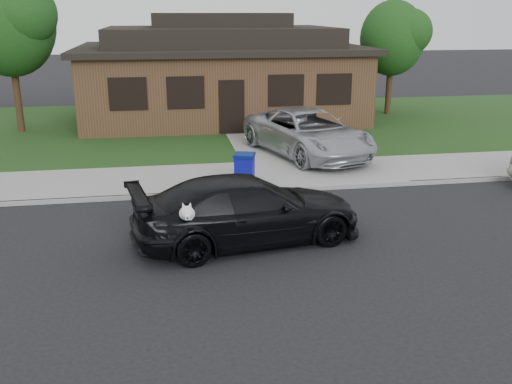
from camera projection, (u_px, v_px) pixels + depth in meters
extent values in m
plane|color=black|center=(110.00, 251.00, 12.06)|extent=(120.00, 120.00, 0.00)
cube|color=gray|center=(123.00, 182.00, 16.74)|extent=(60.00, 3.00, 0.12)
cube|color=gray|center=(120.00, 198.00, 15.33)|extent=(60.00, 0.12, 0.12)
cube|color=#193814|center=(133.00, 129.00, 24.26)|extent=(60.00, 13.00, 0.13)
cube|color=gray|center=(286.00, 139.00, 22.38)|extent=(4.50, 13.00, 0.14)
imported|color=black|center=(248.00, 210.00, 12.38)|extent=(5.33, 2.93, 1.46)
ellipsoid|color=white|center=(187.00, 214.00, 11.20)|extent=(0.34, 0.40, 0.30)
sphere|color=white|center=(187.00, 213.00, 10.95)|extent=(0.26, 0.26, 0.26)
cube|color=white|center=(187.00, 217.00, 10.84)|extent=(0.09, 0.12, 0.08)
sphere|color=black|center=(188.00, 218.00, 10.79)|extent=(0.04, 0.04, 0.04)
cone|color=white|center=(183.00, 205.00, 10.94)|extent=(0.11, 0.11, 0.14)
cone|color=white|center=(190.00, 205.00, 10.97)|extent=(0.11, 0.11, 0.14)
imported|color=#ADB0B5|center=(308.00, 133.00, 19.36)|extent=(4.10, 6.06, 1.54)
cube|color=#0E119D|center=(245.00, 171.00, 16.12)|extent=(0.64, 0.64, 0.83)
cube|color=navy|center=(244.00, 155.00, 15.98)|extent=(0.70, 0.70, 0.09)
cylinder|color=black|center=(239.00, 186.00, 15.96)|extent=(0.09, 0.14, 0.13)
cylinder|color=black|center=(252.00, 185.00, 16.02)|extent=(0.09, 0.14, 0.13)
cube|color=#422B1C|center=(221.00, 84.00, 26.29)|extent=(12.00, 8.00, 3.00)
cube|color=black|center=(220.00, 48.00, 25.80)|extent=(12.60, 8.60, 0.25)
cube|color=black|center=(220.00, 36.00, 25.64)|extent=(10.00, 6.50, 0.80)
cube|color=black|center=(220.00, 20.00, 25.43)|extent=(6.00, 3.50, 0.60)
cube|color=black|center=(232.00, 107.00, 22.63)|extent=(1.00, 0.06, 2.10)
cube|color=black|center=(128.00, 94.00, 21.82)|extent=(1.30, 0.05, 1.10)
cube|color=black|center=(186.00, 93.00, 22.17)|extent=(1.30, 0.05, 1.10)
cube|color=black|center=(286.00, 90.00, 22.80)|extent=(1.30, 0.05, 1.10)
cube|color=black|center=(334.00, 89.00, 23.11)|extent=(1.30, 0.05, 1.10)
cylinder|color=#332114|center=(18.00, 101.00, 23.16)|extent=(0.28, 0.28, 2.48)
ellipsoid|color=#143811|center=(8.00, 23.00, 22.24)|extent=(3.60, 3.60, 4.14)
sphere|color=#26591E|center=(23.00, 14.00, 21.73)|extent=(2.52, 2.52, 2.52)
cylinder|color=#332114|center=(389.00, 92.00, 27.23)|extent=(0.28, 0.28, 2.03)
ellipsoid|color=#143811|center=(392.00, 38.00, 26.47)|extent=(3.00, 3.00, 3.45)
sphere|color=#26591E|center=(409.00, 32.00, 26.05)|extent=(2.10, 2.10, 2.10)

